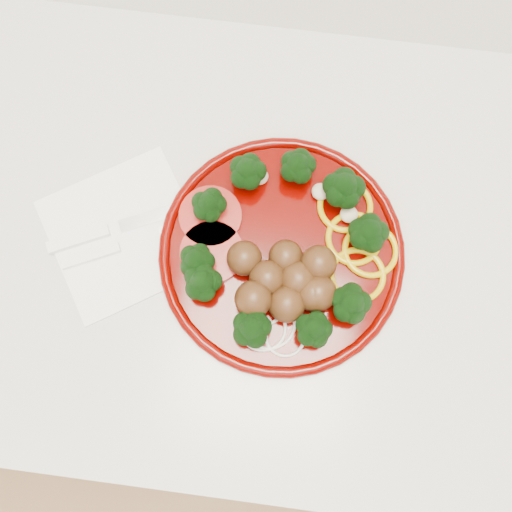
# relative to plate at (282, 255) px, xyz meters

# --- Properties ---
(counter) EXTENTS (2.40, 0.60, 0.90)m
(counter) POSITION_rel_plate_xyz_m (-0.26, 0.02, -0.47)
(counter) COLOR silver
(counter) RESTS_ON ground
(plate) EXTENTS (0.30, 0.30, 0.06)m
(plate) POSITION_rel_plate_xyz_m (0.00, 0.00, 0.00)
(plate) COLOR #4A0200
(plate) RESTS_ON counter
(napkin) EXTENTS (0.24, 0.24, 0.00)m
(napkin) POSITION_rel_plate_xyz_m (-0.20, 0.01, -0.02)
(napkin) COLOR white
(napkin) RESTS_ON counter
(knife) EXTENTS (0.18, 0.10, 0.01)m
(knife) POSITION_rel_plate_xyz_m (-0.22, 0.00, -0.01)
(knife) COLOR silver
(knife) RESTS_ON napkin
(fork) EXTENTS (0.16, 0.09, 0.01)m
(fork) POSITION_rel_plate_xyz_m (-0.21, -0.02, -0.01)
(fork) COLOR white
(fork) RESTS_ON napkin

